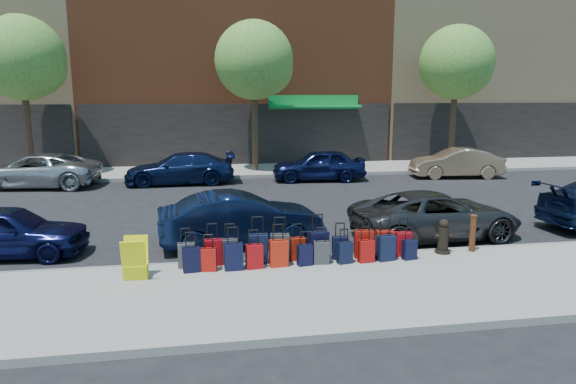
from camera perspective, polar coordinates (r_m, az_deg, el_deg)
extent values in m
plane|color=black|center=(16.56, -1.92, -2.90)|extent=(120.00, 120.00, 0.00)
cube|color=gray|center=(10.43, 2.94, -10.94)|extent=(60.00, 4.00, 0.15)
cube|color=gray|center=(26.31, -4.84, 2.41)|extent=(60.00, 4.00, 0.15)
cube|color=gray|center=(12.28, 0.89, -7.49)|extent=(60.00, 0.08, 0.15)
cube|color=gray|center=(24.33, -4.44, 1.72)|extent=(60.00, 0.08, 0.15)
cube|color=black|center=(28.06, -5.23, 6.27)|extent=(16.66, 0.15, 3.40)
cube|color=#0E8031|center=(28.22, 3.00, 9.38)|extent=(5.00, 0.91, 0.27)
cube|color=#0E8031|center=(28.51, 2.88, 10.10)|extent=(5.00, 0.10, 0.60)
cube|color=tan|center=(38.81, 19.33, 17.81)|extent=(15.00, 12.00, 18.00)
cube|color=black|center=(33.34, 23.53, 6.15)|extent=(14.70, 0.15, 3.40)
cylinder|color=black|center=(26.67, -26.94, 6.74)|extent=(0.30, 0.30, 4.80)
sphere|color=#3B6F25|center=(26.68, -27.50, 13.09)|extent=(3.80, 3.80, 3.80)
sphere|color=#3B6F25|center=(26.49, -26.16, 12.40)|extent=(2.58, 2.58, 2.58)
cylinder|color=black|center=(25.61, -3.71, 7.76)|extent=(0.30, 0.30, 4.80)
sphere|color=#3B6F25|center=(25.62, -3.80, 14.41)|extent=(3.80, 3.80, 3.80)
sphere|color=#3B6F25|center=(25.67, -2.41, 13.56)|extent=(2.58, 2.58, 2.58)
cylinder|color=black|center=(28.66, 17.86, 7.60)|extent=(0.30, 0.30, 4.80)
sphere|color=#3B6F25|center=(28.67, 18.21, 13.53)|extent=(3.80, 3.80, 3.80)
sphere|color=#3B6F25|center=(28.93, 19.24, 12.68)|extent=(2.58, 2.58, 2.58)
cube|color=#414147|center=(11.66, -11.23, -6.92)|extent=(0.38, 0.22, 0.55)
cylinder|color=black|center=(11.49, -11.34, -4.09)|extent=(0.21, 0.04, 0.03)
cube|color=maroon|center=(11.70, -8.31, -6.64)|extent=(0.42, 0.26, 0.59)
cylinder|color=black|center=(11.53, -8.40, -3.60)|extent=(0.22, 0.06, 0.03)
cube|color=#323136|center=(11.74, -6.44, -6.59)|extent=(0.39, 0.23, 0.57)
cylinder|color=black|center=(11.57, -6.50, -3.65)|extent=(0.22, 0.04, 0.03)
cube|color=black|center=(11.74, -3.35, -6.30)|extent=(0.45, 0.25, 0.66)
cylinder|color=black|center=(11.55, -3.39, -2.89)|extent=(0.25, 0.04, 0.03)
cube|color=#333338|center=(11.81, -0.91, -6.23)|extent=(0.46, 0.29, 0.65)
cylinder|color=black|center=(11.62, -0.92, -2.94)|extent=(0.24, 0.06, 0.03)
cube|color=maroon|center=(11.92, 1.04, -6.35)|extent=(0.36, 0.20, 0.53)
cylinder|color=black|center=(11.76, 1.05, -3.67)|extent=(0.20, 0.04, 0.03)
cube|color=black|center=(11.97, 3.40, -5.96)|extent=(0.48, 0.33, 0.66)
cylinder|color=black|center=(11.78, 3.44, -2.61)|extent=(0.25, 0.08, 0.03)
cube|color=black|center=(12.06, 5.81, -6.19)|extent=(0.37, 0.22, 0.54)
cylinder|color=black|center=(11.91, 5.86, -3.52)|extent=(0.20, 0.05, 0.03)
cube|color=#931009|center=(12.21, 8.40, -5.75)|extent=(0.46, 0.30, 0.65)
cylinder|color=black|center=(12.03, 8.50, -2.52)|extent=(0.25, 0.07, 0.03)
cube|color=#9C150A|center=(12.38, 10.71, -5.67)|extent=(0.44, 0.28, 0.62)
cylinder|color=black|center=(12.20, 10.82, -2.63)|extent=(0.23, 0.06, 0.03)
cube|color=#A50A15|center=(12.53, 12.71, -5.65)|extent=(0.39, 0.23, 0.57)
cylinder|color=black|center=(12.37, 12.83, -2.89)|extent=(0.22, 0.04, 0.03)
cube|color=black|center=(11.36, -10.67, -7.40)|extent=(0.39, 0.25, 0.54)
cylinder|color=black|center=(11.19, -10.78, -4.52)|extent=(0.21, 0.05, 0.03)
cube|color=#AA120A|center=(11.37, -8.82, -7.44)|extent=(0.36, 0.23, 0.50)
cylinder|color=black|center=(11.21, -8.90, -4.80)|extent=(0.19, 0.05, 0.03)
cube|color=black|center=(11.35, -6.07, -7.16)|extent=(0.41, 0.25, 0.59)
cylinder|color=black|center=(11.16, -6.13, -4.03)|extent=(0.22, 0.04, 0.03)
cube|color=#A10A0E|center=(11.40, -3.77, -7.17)|extent=(0.38, 0.25, 0.54)
cylinder|color=black|center=(11.24, -3.80, -4.34)|extent=(0.21, 0.05, 0.03)
cube|color=#B51F0B|center=(11.51, -1.05, -6.83)|extent=(0.41, 0.25, 0.59)
cylinder|color=black|center=(11.33, -1.06, -3.72)|extent=(0.23, 0.04, 0.03)
cube|color=black|center=(11.58, 1.87, -7.01)|extent=(0.35, 0.24, 0.48)
cylinder|color=black|center=(11.43, 1.88, -4.52)|extent=(0.18, 0.06, 0.03)
cube|color=#323237|center=(11.71, 3.70, -6.74)|extent=(0.37, 0.24, 0.52)
cylinder|color=black|center=(11.55, 3.74, -4.08)|extent=(0.20, 0.05, 0.03)
cube|color=black|center=(11.78, 6.32, -6.73)|extent=(0.36, 0.25, 0.49)
cylinder|color=black|center=(11.63, 6.37, -4.22)|extent=(0.19, 0.07, 0.03)
cube|color=#A70C0A|center=(11.92, 8.65, -6.52)|extent=(0.37, 0.24, 0.51)
cylinder|color=black|center=(11.77, 8.73, -3.92)|extent=(0.20, 0.05, 0.03)
cube|color=black|center=(12.11, 10.82, -6.13)|extent=(0.43, 0.30, 0.59)
cylinder|color=black|center=(11.94, 10.93, -3.19)|extent=(0.23, 0.07, 0.03)
cube|color=black|center=(12.30, 13.34, -6.25)|extent=(0.35, 0.24, 0.47)
cylinder|color=black|center=(12.17, 13.45, -3.95)|extent=(0.18, 0.06, 0.03)
cylinder|color=black|center=(13.07, 16.78, -6.34)|extent=(0.37, 0.37, 0.06)
cylinder|color=black|center=(12.98, 16.86, -4.98)|extent=(0.25, 0.25, 0.58)
sphere|color=black|center=(12.89, 16.95, -3.42)|extent=(0.23, 0.23, 0.23)
cylinder|color=black|center=(12.96, 16.87, -4.71)|extent=(0.42, 0.12, 0.10)
cylinder|color=#38190C|center=(13.31, 19.83, -4.37)|extent=(0.15, 0.15, 0.89)
cylinder|color=#38190C|center=(13.21, 19.96, -2.51)|extent=(0.17, 0.17, 0.04)
cube|color=#F9F10D|center=(11.00, -16.76, -7.35)|extent=(0.50, 0.24, 0.88)
cube|color=#F9F10D|center=(11.30, -16.51, -6.84)|extent=(0.50, 0.24, 0.88)
cube|color=#F9F10D|center=(11.19, -16.60, -7.74)|extent=(0.50, 0.34, 0.02)
imported|color=#0C1038|center=(14.29, -28.85, -3.85)|extent=(3.92, 1.86, 1.29)
imported|color=#0B1633|center=(13.55, -5.25, -3.02)|extent=(4.40, 1.96, 1.40)
imported|color=#323234|center=(14.74, 16.08, -2.47)|extent=(4.84, 2.55, 1.30)
imported|color=#BABCC2|center=(24.29, -26.24, 2.15)|extent=(5.46, 3.03, 1.44)
imported|color=#0D183B|center=(23.11, -11.92, 2.57)|extent=(4.78, 1.98, 1.38)
imported|color=#0C1237|center=(23.53, 3.44, 3.00)|extent=(4.36, 2.06, 1.44)
imported|color=tan|center=(25.65, 18.18, 3.09)|extent=(4.39, 1.97, 1.40)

